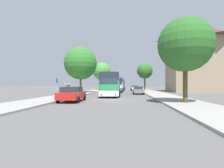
{
  "coord_description": "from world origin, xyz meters",
  "views": [
    {
      "loc": [
        1.85,
        -19.7,
        1.76
      ],
      "look_at": [
        -1.38,
        16.25,
        1.84
      ],
      "focal_mm": 28.0,
      "sensor_mm": 36.0,
      "label": 1
    }
  ],
  "objects": [
    {
      "name": "sidewalk_left",
      "position": [
        -7.0,
        0.0,
        0.07
      ],
      "size": [
        4.0,
        120.0,
        0.15
      ],
      "primitive_type": "cube",
      "color": "gray",
      "rests_on": "ground_plane"
    },
    {
      "name": "tree_right_mid",
      "position": [
        6.76,
        31.21,
        5.6
      ],
      "size": [
        4.46,
        4.46,
        7.71
      ],
      "color": "#47331E",
      "rests_on": "sidewalk_right"
    },
    {
      "name": "bus_stop_sign",
      "position": [
        -7.21,
        1.93,
        1.66
      ],
      "size": [
        0.08,
        0.45,
        2.43
      ],
      "color": "gray",
      "rests_on": "sidewalk_left"
    },
    {
      "name": "parked_car_right_far",
      "position": [
        3.69,
        28.6,
        0.77
      ],
      "size": [
        2.13,
        4.65,
        1.45
      ],
      "rotation": [
        0.0,
        0.0,
        3.2
      ],
      "color": "silver",
      "rests_on": "ground_plane"
    },
    {
      "name": "bus_rear",
      "position": [
        -0.45,
        35.42,
        1.75
      ],
      "size": [
        2.99,
        10.84,
        3.28
      ],
      "rotation": [
        0.0,
        0.0,
        -0.01
      ],
      "color": "silver",
      "rests_on": "ground_plane"
    },
    {
      "name": "pedestrian_waiting_near",
      "position": [
        -5.81,
        2.34,
        1.04
      ],
      "size": [
        0.36,
        0.36,
        1.76
      ],
      "rotation": [
        0.0,
        0.0,
        1.94
      ],
      "color": "#23232D",
      "rests_on": "sidewalk_left"
    },
    {
      "name": "parked_car_left_curb",
      "position": [
        -3.8,
        -2.37,
        0.79
      ],
      "size": [
        2.25,
        4.59,
        1.52
      ],
      "rotation": [
        0.0,
        0.0,
        0.04
      ],
      "color": "red",
      "rests_on": "ground_plane"
    },
    {
      "name": "tree_right_near",
      "position": [
        6.98,
        -3.59,
        5.3
      ],
      "size": [
        4.85,
        4.85,
        7.59
      ],
      "color": "#513D23",
      "rests_on": "sidewalk_right"
    },
    {
      "name": "tree_left_far",
      "position": [
        -6.21,
        34.39,
        5.83
      ],
      "size": [
        5.54,
        5.54,
        8.46
      ],
      "color": "#47331E",
      "rests_on": "sidewalk_left"
    },
    {
      "name": "building_right_background",
      "position": [
        20.23,
        22.59,
        7.54
      ],
      "size": [
        16.79,
        10.35,
        15.08
      ],
      "color": "gray",
      "rests_on": "ground_plane"
    },
    {
      "name": "parked_car_right_near",
      "position": [
        3.76,
        12.14,
        0.73
      ],
      "size": [
        2.0,
        4.67,
        1.38
      ],
      "rotation": [
        0.0,
        0.0,
        3.13
      ],
      "color": "slate",
      "rests_on": "ground_plane"
    },
    {
      "name": "tree_left_near",
      "position": [
        -7.79,
        15.39,
        6.08
      ],
      "size": [
        6.7,
        6.7,
        9.29
      ],
      "color": "brown",
      "rests_on": "sidewalk_left"
    },
    {
      "name": "bus_front",
      "position": [
        -0.67,
        7.55,
        1.79
      ],
      "size": [
        3.04,
        12.16,
        3.34
      ],
      "rotation": [
        0.0,
        0.0,
        0.03
      ],
      "color": "silver",
      "rests_on": "ground_plane"
    },
    {
      "name": "pedestrian_waiting_far",
      "position": [
        -6.67,
        3.48,
        1.03
      ],
      "size": [
        0.36,
        0.36,
        1.74
      ],
      "rotation": [
        0.0,
        0.0,
        1.86
      ],
      "color": "#23232D",
      "rests_on": "sidewalk_left"
    },
    {
      "name": "ground_plane",
      "position": [
        0.0,
        0.0,
        0.0
      ],
      "size": [
        300.0,
        300.0,
        0.0
      ],
      "primitive_type": "plane",
      "color": "#565454",
      "rests_on": "ground"
    },
    {
      "name": "sidewalk_right",
      "position": [
        7.0,
        0.0,
        0.07
      ],
      "size": [
        4.0,
        120.0,
        0.15
      ],
      "primitive_type": "cube",
      "color": "gray",
      "rests_on": "ground_plane"
    },
    {
      "name": "bus_middle",
      "position": [
        -0.6,
        21.79,
        1.71
      ],
      "size": [
        2.96,
        10.77,
        3.19
      ],
      "rotation": [
        0.0,
        0.0,
        0.01
      ],
      "color": "#2D519E",
      "rests_on": "ground_plane"
    }
  ]
}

